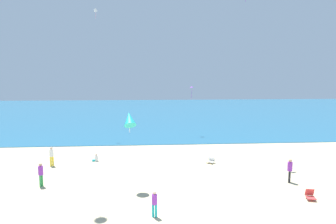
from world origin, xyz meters
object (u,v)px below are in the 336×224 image
beach_chair_near_camera (211,160)px  kite_white (95,11)px  person_0 (52,155)px  kite_teal (129,119)px  beach_chair_far_right (310,195)px  person_2 (290,169)px  person_5 (96,158)px  person_1 (41,173)px  person_3 (155,202)px  kite_purple (192,87)px

beach_chair_near_camera → kite_white: kite_white is taller
person_0 → kite_teal: kite_teal is taller
beach_chair_far_right → person_0: (-17.83, 8.00, 0.69)m
person_2 → person_0: bearing=-171.2°
person_5 → person_0: bearing=8.8°
person_0 → person_5: 3.69m
kite_white → person_0: bearing=-98.8°
person_1 → person_3: bearing=-19.2°
kite_purple → person_3: bearing=-103.5°
person_2 → kite_white: kite_white is taller
person_1 → person_0: bearing=113.0°
person_2 → kite_purple: bearing=128.8°
kite_white → kite_purple: bearing=-0.7°
person_1 → kite_purple: bearing=66.9°
person_2 → kite_white: (-16.00, 17.55, 14.17)m
beach_chair_far_right → person_2: bearing=-168.9°
person_0 → beach_chair_far_right: bearing=18.2°
beach_chair_far_right → person_3: person_3 is taller
person_3 → kite_purple: (5.26, 21.90, 5.21)m
kite_white → person_3: bearing=-73.9°
person_0 → kite_white: (1.93, 12.43, 14.20)m
beach_chair_near_camera → person_2: 6.80m
person_3 → person_5: 11.89m
beach_chair_near_camera → person_0: person_0 is taller
beach_chair_near_camera → kite_teal: 9.38m
beach_chair_near_camera → person_2: (4.52, -5.02, 0.73)m
person_3 → person_5: (-4.88, 10.82, -0.59)m
person_3 → kite_teal: (-1.52, 4.54, 3.82)m
beach_chair_near_camera → person_1: person_1 is taller
person_5 → kite_purple: kite_purple is taller
person_1 → person_2: (17.20, -0.48, 0.04)m
kite_purple → person_1: bearing=-127.1°
kite_white → kite_purple: (11.63, -0.14, -9.10)m
person_3 → kite_purple: kite_purple is taller
person_2 → kite_purple: (-4.37, 17.41, 5.07)m
beach_chair_near_camera → person_3: (-5.11, -9.51, 0.59)m
person_2 → kite_purple: 18.65m
kite_teal → person_0: bearing=143.2°
beach_chair_far_right → person_3: (-9.54, -1.62, 0.58)m
person_5 → kite_white: (-1.49, 11.22, 14.91)m
person_1 → kite_purple: kite_purple is taller
beach_chair_far_right → kite_purple: bearing=-155.1°
beach_chair_far_right → person_0: person_0 is taller
beach_chair_near_camera → kite_teal: size_ratio=0.53×
beach_chair_near_camera → person_2: person_2 is taller
beach_chair_near_camera → person_3: person_3 is taller
person_0 → kite_purple: kite_purple is taller
kite_purple → kite_white: bearing=179.3°
person_5 → kite_white: 18.72m
person_0 → person_3: person_0 is taller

